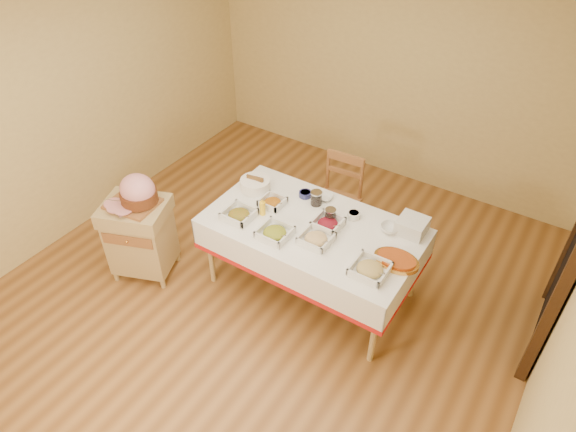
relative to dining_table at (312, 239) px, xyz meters
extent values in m
plane|color=#925E2D|center=(-0.30, -0.30, -0.60)|extent=(5.00, 5.00, 0.00)
plane|color=white|center=(-0.30, -0.30, 2.00)|extent=(5.00, 5.00, 0.00)
plane|color=tan|center=(-0.30, 2.20, 0.70)|extent=(4.50, 0.00, 4.50)
plane|color=tan|center=(-2.55, -0.30, 0.70)|extent=(0.00, 5.00, 5.00)
cube|color=#362011|center=(1.89, 0.10, 0.45)|extent=(0.08, 0.10, 2.10)
cube|color=tan|center=(0.00, 0.00, 0.13)|extent=(1.80, 1.00, 0.04)
cylinder|color=tan|center=(-0.82, -0.42, -0.24)|extent=(0.05, 0.05, 0.71)
cylinder|color=tan|center=(-0.82, 0.42, -0.24)|extent=(0.05, 0.05, 0.71)
cylinder|color=tan|center=(0.82, -0.42, -0.24)|extent=(0.05, 0.05, 0.71)
cylinder|color=tan|center=(0.82, 0.42, -0.24)|extent=(0.05, 0.05, 0.71)
cube|color=white|center=(0.00, 0.00, 0.16)|extent=(1.82, 1.02, 0.01)
cube|color=tan|center=(-1.44, -0.66, -0.22)|extent=(0.64, 0.59, 0.56)
cube|color=tan|center=(-1.44, -0.66, 0.13)|extent=(0.69, 0.64, 0.14)
cube|color=#965E31|center=(-1.44, -0.88, -0.04)|extent=(0.44, 0.18, 0.11)
sphere|color=gold|center=(-1.44, -0.89, -0.04)|extent=(0.03, 0.03, 0.03)
cylinder|color=tan|center=(-1.68, -0.85, -0.55)|extent=(0.05, 0.05, 0.09)
cylinder|color=tan|center=(-1.68, -0.47, -0.55)|extent=(0.05, 0.05, 0.09)
cylinder|color=tan|center=(-1.21, -0.85, -0.55)|extent=(0.05, 0.05, 0.09)
cylinder|color=tan|center=(-1.21, -0.47, -0.55)|extent=(0.05, 0.05, 0.09)
cube|color=#965E31|center=(-0.16, 0.72, -0.13)|extent=(0.44, 0.42, 0.03)
cylinder|color=#965E31|center=(-0.33, 0.53, -0.37)|extent=(0.04, 0.04, 0.45)
cylinder|color=#965E31|center=(-0.35, 0.89, -0.37)|extent=(0.04, 0.04, 0.45)
cylinder|color=#965E31|center=(0.03, 0.55, -0.37)|extent=(0.04, 0.04, 0.45)
cylinder|color=#965E31|center=(0.01, 0.91, -0.37)|extent=(0.04, 0.04, 0.45)
cylinder|color=#965E31|center=(-0.35, 0.89, 0.09)|extent=(0.04, 0.04, 0.48)
cylinder|color=#965E31|center=(0.01, 0.91, 0.09)|extent=(0.04, 0.04, 0.48)
cube|color=#965E31|center=(-0.17, 0.90, 0.29)|extent=(0.38, 0.05, 0.09)
cube|color=#965E31|center=(-1.44, -0.66, 0.21)|extent=(0.42, 0.34, 0.03)
ellipsoid|color=pink|center=(-1.39, -0.62, 0.36)|extent=(0.32, 0.28, 0.27)
cylinder|color=#5E2E15|center=(-1.39, -0.62, 0.29)|extent=(0.32, 0.32, 0.11)
cube|color=silver|center=(-1.50, -0.83, 0.23)|extent=(0.27, 0.12, 0.00)
cylinder|color=silver|center=(-1.53, -0.71, 0.23)|extent=(0.31, 0.09, 0.01)
cube|color=silver|center=(-0.58, -0.26, 0.17)|extent=(0.25, 0.25, 0.02)
ellipsoid|color=red|center=(-0.58, -0.26, 0.19)|extent=(0.19, 0.19, 0.07)
cylinder|color=silver|center=(-0.53, -0.28, 0.20)|extent=(0.15, 0.01, 0.11)
cube|color=silver|center=(-0.19, -0.29, 0.17)|extent=(0.26, 0.26, 0.01)
ellipsoid|color=gold|center=(-0.19, -0.29, 0.19)|extent=(0.19, 0.19, 0.07)
cylinder|color=silver|center=(-0.14, -0.31, 0.20)|extent=(0.14, 0.01, 0.10)
cube|color=silver|center=(0.13, -0.16, 0.17)|extent=(0.25, 0.25, 0.01)
ellipsoid|color=tan|center=(0.13, -0.16, 0.19)|extent=(0.19, 0.19, 0.07)
cylinder|color=silver|center=(0.18, -0.19, 0.19)|extent=(0.14, 0.01, 0.10)
cube|color=silver|center=(0.65, -0.24, 0.17)|extent=(0.27, 0.27, 0.01)
ellipsoid|color=tan|center=(0.65, -0.24, 0.19)|extent=(0.21, 0.21, 0.07)
cylinder|color=silver|center=(0.71, -0.27, 0.20)|extent=(0.14, 0.01, 0.10)
cube|color=silver|center=(-0.44, 0.05, 0.17)|extent=(0.20, 0.20, 0.01)
ellipsoid|color=#AE5E0D|center=(-0.44, 0.05, 0.19)|extent=(0.15, 0.15, 0.05)
cylinder|color=silver|center=(-0.40, 0.03, 0.19)|extent=(0.13, 0.01, 0.10)
cube|color=silver|center=(0.11, 0.05, 0.17)|extent=(0.23, 0.23, 0.02)
ellipsoid|color=maroon|center=(0.11, 0.05, 0.19)|extent=(0.17, 0.17, 0.06)
cylinder|color=silver|center=(0.17, 0.03, 0.20)|extent=(0.15, 0.01, 0.11)
cylinder|color=silver|center=(-0.72, 0.28, 0.19)|extent=(0.11, 0.11, 0.05)
cylinder|color=black|center=(-0.72, 0.28, 0.20)|extent=(0.09, 0.09, 0.02)
cylinder|color=navy|center=(-0.27, 0.31, 0.19)|extent=(0.11, 0.11, 0.05)
cylinder|color=maroon|center=(-0.27, 0.31, 0.20)|extent=(0.09, 0.09, 0.02)
cylinder|color=silver|center=(0.24, 0.28, 0.19)|extent=(0.11, 0.11, 0.06)
cylinder|color=#AE5E0D|center=(0.24, 0.28, 0.21)|extent=(0.09, 0.09, 0.02)
imported|color=silver|center=(-0.10, 0.38, 0.18)|extent=(0.17, 0.17, 0.04)
imported|color=silver|center=(0.58, 0.29, 0.19)|extent=(0.22, 0.22, 0.05)
cylinder|color=silver|center=(-0.12, 0.27, 0.22)|extent=(0.10, 0.10, 0.12)
cylinder|color=silver|center=(-0.12, 0.27, 0.29)|extent=(0.10, 0.10, 0.01)
cylinder|color=black|center=(-0.12, 0.27, 0.21)|extent=(0.08, 0.08, 0.09)
cylinder|color=silver|center=(0.09, 0.13, 0.22)|extent=(0.09, 0.09, 0.11)
cylinder|color=silver|center=(0.09, 0.13, 0.28)|extent=(0.10, 0.10, 0.01)
cylinder|color=black|center=(0.09, 0.13, 0.20)|extent=(0.08, 0.08, 0.08)
cylinder|color=yellow|center=(-0.44, -0.11, 0.23)|extent=(0.05, 0.05, 0.13)
cone|color=yellow|center=(-0.44, -0.11, 0.31)|extent=(0.03, 0.03, 0.03)
cylinder|color=white|center=(-0.71, 0.16, 0.21)|extent=(0.28, 0.28, 0.10)
cube|color=silver|center=(0.73, 0.37, 0.17)|extent=(0.23, 0.23, 0.01)
cube|color=silver|center=(0.73, 0.37, 0.18)|extent=(0.23, 0.23, 0.01)
cube|color=silver|center=(0.73, 0.37, 0.20)|extent=(0.23, 0.23, 0.01)
cube|color=silver|center=(0.73, 0.37, 0.21)|extent=(0.23, 0.23, 0.01)
cube|color=silver|center=(0.73, 0.37, 0.23)|extent=(0.23, 0.23, 0.01)
cube|color=silver|center=(0.73, 0.37, 0.24)|extent=(0.23, 0.23, 0.01)
cube|color=silver|center=(0.73, 0.37, 0.25)|extent=(0.23, 0.23, 0.01)
cube|color=silver|center=(0.73, 0.37, 0.27)|extent=(0.23, 0.23, 0.01)
cube|color=silver|center=(0.73, 0.37, 0.28)|extent=(0.23, 0.23, 0.01)
ellipsoid|color=gold|center=(0.77, -0.03, 0.18)|extent=(0.36, 0.26, 0.03)
ellipsoid|color=#A74512|center=(0.77, -0.03, 0.19)|extent=(0.31, 0.22, 0.04)
camera|label=1|loc=(1.63, -2.90, 2.94)|focal=32.00mm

